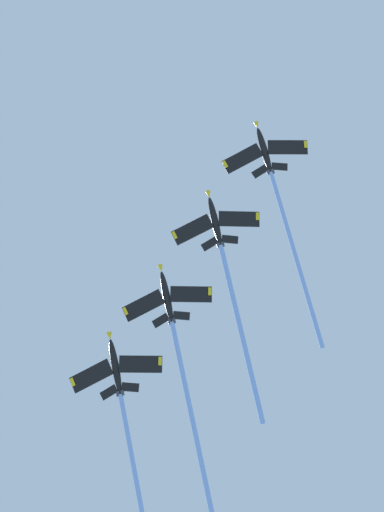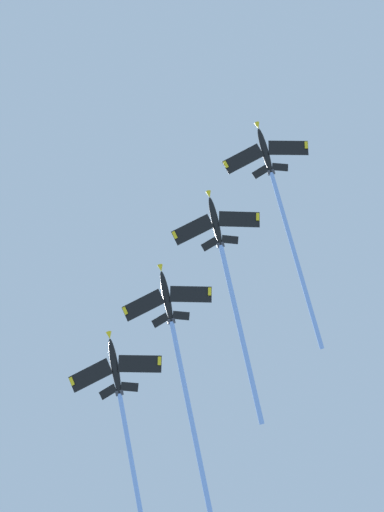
{
  "view_description": "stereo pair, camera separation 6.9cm",
  "coord_description": "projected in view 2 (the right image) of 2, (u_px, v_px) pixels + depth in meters",
  "views": [
    {
      "loc": [
        17.78,
        26.16,
        1.61
      ],
      "look_at": [
        24.64,
        34.75,
        164.62
      ],
      "focal_mm": 52.5,
      "sensor_mm": 36.0,
      "label": 1
    },
    {
      "loc": [
        17.73,
        26.2,
        1.61
      ],
      "look_at": [
        24.64,
        34.75,
        164.62
      ],
      "focal_mm": 52.5,
      "sensor_mm": 36.0,
      "label": 2
    }
  ],
  "objects": [
    {
      "name": "jet_third",
      "position": [
        179.0,
        357.0,
        156.72
      ],
      "size": [
        41.9,
        36.1,
        26.4
      ],
      "color": "black"
    },
    {
      "name": "jet_second",
      "position": [
        227.0,
        272.0,
        161.08
      ],
      "size": [
        38.79,
        33.98,
        22.83
      ],
      "color": "black"
    },
    {
      "name": "jet_fourth",
      "position": [
        124.0,
        418.0,
        151.99
      ],
      "size": [
        38.67,
        33.36,
        22.77
      ],
      "color": "black"
    },
    {
      "name": "jet_lead",
      "position": [
        278.0,
        195.0,
        165.95
      ],
      "size": [
        40.46,
        34.54,
        24.44
      ],
      "color": "black"
    }
  ]
}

